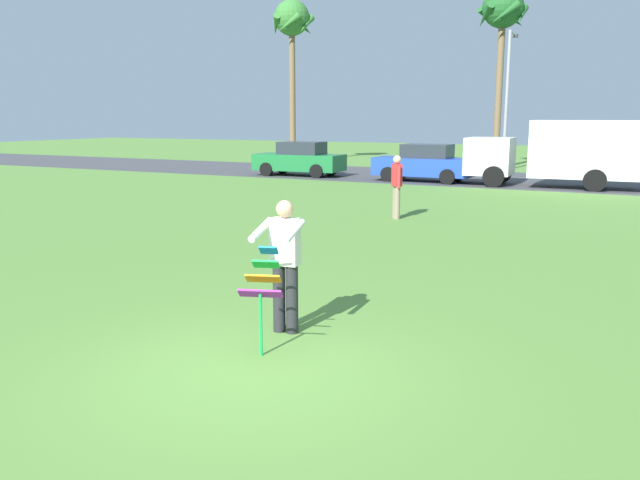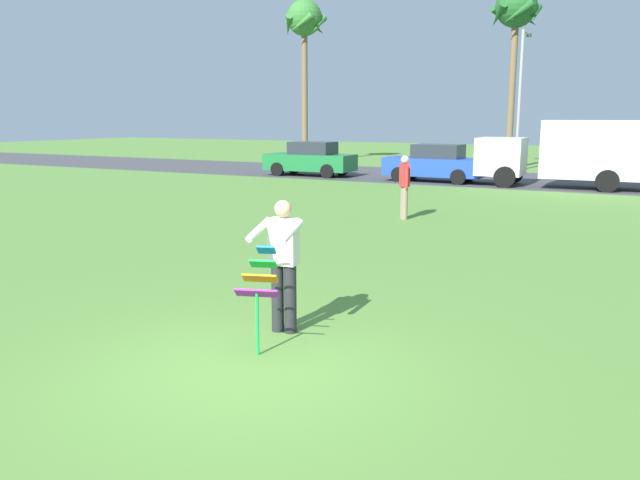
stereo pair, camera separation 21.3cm
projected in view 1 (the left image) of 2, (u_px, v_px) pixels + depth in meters
The scene contains 11 objects.
ground_plane at pixel (251, 372), 7.13m from camera, with size 120.00×120.00×0.00m, color #568438.
road_strip at pixel (546, 181), 27.98m from camera, with size 120.00×8.00×0.01m, color #424247.
person_kite_flyer at pixel (285, 261), 8.24m from camera, with size 0.60×0.70×1.73m.
kite_held at pixel (263, 283), 7.61m from camera, with size 0.55×0.71×1.22m.
parked_car_green at pixel (300, 159), 30.46m from camera, with size 4.25×1.93×1.60m.
parked_car_blue at pixel (424, 164), 27.80m from camera, with size 4.21×1.86×1.60m.
parked_truck_white_box at pixel (565, 152), 25.20m from camera, with size 6.76×2.27×2.62m.
palm_tree_left_near at pixel (292, 26), 38.41m from camera, with size 2.58×2.71×9.57m.
palm_tree_right_near at pixel (503, 16), 33.28m from camera, with size 2.58×2.71×9.33m.
streetlight_pole at pixel (508, 92), 32.85m from camera, with size 0.24×1.65×7.00m.
person_walker_near at pixel (397, 185), 17.63m from camera, with size 0.38×0.49×1.73m.
Camera 1 is at (3.68, -5.68, 2.76)m, focal length 36.34 mm.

